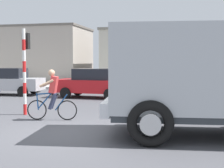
% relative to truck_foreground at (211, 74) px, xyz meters
% --- Properties ---
extents(ground_plane, '(120.00, 120.00, 0.00)m').
position_rel_truck_foreground_xyz_m(ground_plane, '(-3.83, -0.35, -1.67)').
color(ground_plane, '#4C4C51').
extents(sidewalk_far, '(80.00, 5.00, 0.16)m').
position_rel_truck_foreground_xyz_m(sidewalk_far, '(-3.83, 15.12, -1.59)').
color(sidewalk_far, '#ADADA8').
rests_on(sidewalk_far, ground).
extents(truck_foreground, '(5.66, 3.26, 2.90)m').
position_rel_truck_foreground_xyz_m(truck_foreground, '(0.00, 0.00, 0.00)').
color(truck_foreground, '#B2B7BC').
rests_on(truck_foreground, ground).
extents(cyclist, '(1.72, 0.54, 1.72)m').
position_rel_truck_foreground_xyz_m(cyclist, '(-5.05, 1.30, -0.80)').
color(cyclist, black).
rests_on(cyclist, ground).
extents(traffic_light_pole, '(0.24, 0.43, 3.20)m').
position_rel_truck_foreground_xyz_m(traffic_light_pole, '(-6.49, 2.17, 0.40)').
color(traffic_light_pole, red).
rests_on(traffic_light_pole, ground).
extents(car_white_mid, '(4.11, 2.09, 1.60)m').
position_rel_truck_foreground_xyz_m(car_white_mid, '(-5.59, 8.15, -0.85)').
color(car_white_mid, red).
rests_on(car_white_mid, ground).
extents(car_far_side, '(4.14, 2.15, 1.60)m').
position_rel_truck_foreground_xyz_m(car_far_side, '(-10.98, 8.46, -0.85)').
color(car_far_side, '#B7B7BC').
rests_on(car_far_side, ground).
extents(building_corner_left, '(8.87, 6.54, 5.41)m').
position_rel_truck_foreground_xyz_m(building_corner_left, '(-14.75, 21.48, 1.04)').
color(building_corner_left, '#9E9389').
rests_on(building_corner_left, ground).
extents(building_mid_block, '(11.24, 6.95, 4.90)m').
position_rel_truck_foreground_xyz_m(building_mid_block, '(-2.41, 21.30, 0.79)').
color(building_mid_block, '#B2AD9E').
rests_on(building_mid_block, ground).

